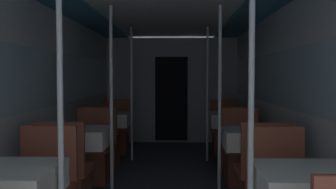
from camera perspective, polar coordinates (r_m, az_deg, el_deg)
The scene contains 24 objects.
wall_left at distance 4.39m, azimuth -17.65°, elevation -0.48°, with size 0.05×8.38×2.06m.
wall_right at distance 4.30m, azimuth 17.29°, elevation -0.54°, with size 0.05×8.38×2.06m.
ceiling_panel at distance 4.21m, azimuth -0.36°, elevation 13.71°, with size 2.61×8.38×0.07m.
bulkhead_far at distance 7.40m, azimuth 0.52°, elevation 0.61°, with size 2.56×0.09×2.06m.
dining_table_left_0 at distance 2.61m, azimuth -23.24°, elevation -12.77°, with size 0.60×0.60×0.74m.
support_pole_left_0 at distance 2.41m, azimuth -16.05°, elevation -3.88°, with size 0.04×0.04×2.06m.
dining_table_left_1 at distance 4.21m, azimuth -13.17°, elevation -6.72°, with size 0.60×0.60×0.74m.
chair_left_near_1 at distance 3.76m, azimuth -15.35°, elevation -13.19°, with size 0.46×0.46×0.90m.
chair_left_far_1 at distance 4.81m, azimuth -11.41°, elevation -9.64°, with size 0.46×0.46×0.90m.
support_pole_left_1 at distance 4.09m, azimuth -8.63°, elevation -1.11°, with size 0.04×0.04×2.06m.
dining_table_left_2 at distance 5.90m, azimuth -8.84°, elevation -3.98°, with size 0.60×0.60×0.74m.
chair_left_near_2 at distance 5.41m, azimuth -9.90°, elevation -8.24°, with size 0.46×0.46×0.90m.
chair_left_far_2 at distance 6.49m, azimuth -7.91°, elevation -6.38°, with size 0.46×0.46×0.90m.
support_pole_left_2 at distance 5.81m, azimuth -5.57°, elevation 0.05°, with size 0.04×0.04×2.06m.
dining_table_right_0 at distance 2.50m, azimuth 20.30°, elevation -13.38°, with size 0.60×0.60×0.74m.
support_pole_right_0 at distance 2.34m, azimuth 12.52°, elevation -4.04°, with size 0.04×0.04×2.06m.
dining_table_right_1 at distance 4.15m, azimuth 12.55°, elevation -6.86°, with size 0.60×0.60×0.74m.
chair_right_near_1 at distance 3.69m, azimuth 14.17°, elevation -13.50°, with size 0.46×0.46×0.90m.
chair_right_far_1 at distance 4.75m, azimuth 11.21°, elevation -9.78°, with size 0.46×0.46×0.90m.
support_pole_right_1 at distance 4.05m, azimuth 7.88°, elevation -1.14°, with size 0.04×0.04×2.06m.
dining_table_right_2 at distance 5.85m, azimuth 9.32°, elevation -4.03°, with size 0.60×0.60×0.74m.
chair_right_near_2 at distance 5.36m, azimuth 10.10°, elevation -8.35°, with size 0.46×0.46×0.90m.
chair_right_far_2 at distance 6.45m, azimuth 8.63°, elevation -6.45°, with size 0.46×0.46×0.90m.
support_pole_right_2 at distance 5.78m, azimuth 6.01°, elevation 0.03°, with size 0.04×0.04×2.06m.
Camera 1 is at (0.14, -1.34, 1.31)m, focal length 40.00 mm.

